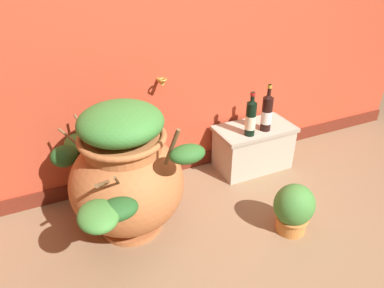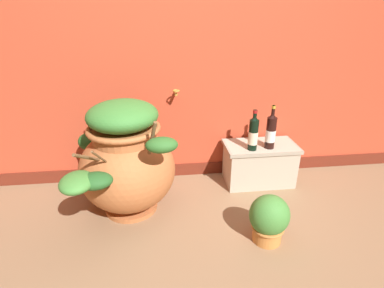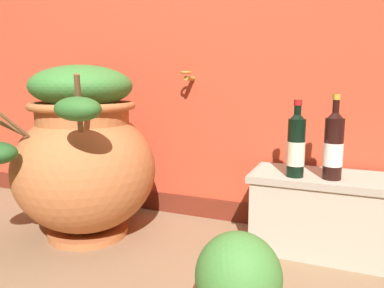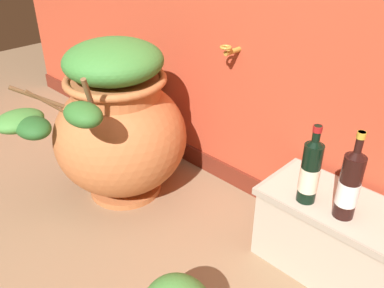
# 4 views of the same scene
# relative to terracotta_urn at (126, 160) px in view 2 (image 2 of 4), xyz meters

# --- Properties ---
(ground_plane) EXTENTS (7.00, 7.00, 0.00)m
(ground_plane) POSITION_rel_terracotta_urn_xyz_m (0.50, -0.64, -0.40)
(ground_plane) COLOR #896B4C
(back_wall) EXTENTS (4.40, 0.33, 2.60)m
(back_wall) POSITION_rel_terracotta_urn_xyz_m (0.50, 0.56, 0.89)
(back_wall) COLOR #B74228
(back_wall) RESTS_ON ground_plane
(terracotta_urn) EXTENTS (0.73, 1.00, 0.84)m
(terracotta_urn) POSITION_rel_terracotta_urn_xyz_m (0.00, 0.00, 0.00)
(terracotta_urn) COLOR #B26638
(terracotta_urn) RESTS_ON ground_plane
(stone_ledge) EXTENTS (0.60, 0.33, 0.35)m
(stone_ledge) POSITION_rel_terracotta_urn_xyz_m (1.08, 0.26, -0.21)
(stone_ledge) COLOR #B2A893
(stone_ledge) RESTS_ON ground_plane
(wine_bottle_left) EXTENTS (0.08, 0.08, 0.33)m
(wine_bottle_left) POSITION_rel_terracotta_urn_xyz_m (0.98, 0.18, 0.09)
(wine_bottle_left) COLOR black
(wine_bottle_left) RESTS_ON stone_ledge
(wine_bottle_middle) EXTENTS (0.08, 0.08, 0.36)m
(wine_bottle_middle) POSITION_rel_terracotta_urn_xyz_m (1.13, 0.20, 0.09)
(wine_bottle_middle) COLOR black
(wine_bottle_middle) RESTS_ON stone_ledge
(potted_shrub) EXTENTS (0.26, 0.24, 0.33)m
(potted_shrub) POSITION_rel_terracotta_urn_xyz_m (0.91, -0.45, -0.24)
(potted_shrub) COLOR #CC7F3D
(potted_shrub) RESTS_ON ground_plane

